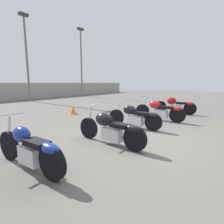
{
  "coord_description": "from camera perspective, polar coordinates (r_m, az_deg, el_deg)",
  "views": [
    {
      "loc": [
        -4.2,
        -2.31,
        1.52
      ],
      "look_at": [
        0.0,
        0.7,
        0.65
      ],
      "focal_mm": 28.0,
      "sensor_mm": 36.0,
      "label": 1
    }
  ],
  "objects": [
    {
      "name": "motorcycle_slot_1",
      "position": [
        3.44,
        -25.34,
        -10.67
      ],
      "size": [
        0.55,
        1.93,
        0.94
      ],
      "rotation": [
        0.0,
        0.0,
        0.02
      ],
      "color": "black",
      "rests_on": "ground_plane"
    },
    {
      "name": "traffic_cone_near",
      "position": [
        8.75,
        -12.62,
        0.66
      ],
      "size": [
        0.34,
        0.34,
        0.41
      ],
      "color": "orange",
      "rests_on": "ground_plane"
    },
    {
      "name": "motorcycle_slot_5",
      "position": [
        9.2,
        20.02,
        2.07
      ],
      "size": [
        0.67,
        2.0,
        0.96
      ],
      "rotation": [
        0.0,
        0.0,
        0.08
      ],
      "color": "black",
      "rests_on": "ground_plane"
    },
    {
      "name": "light_pole_right",
      "position": [
        16.1,
        -26.21,
        17.64
      ],
      "size": [
        0.7,
        0.35,
        6.78
      ],
      "color": "slate",
      "rests_on": "ground_plane"
    },
    {
      "name": "ground_plane",
      "position": [
        5.03,
        6.56,
        -8.1
      ],
      "size": [
        60.0,
        60.0,
        0.0
      ],
      "primitive_type": "plane",
      "color": "#5B5954"
    },
    {
      "name": "light_pole_left",
      "position": [
        19.86,
        -10.04,
        17.29
      ],
      "size": [
        0.7,
        0.35,
        7.15
      ],
      "color": "slate",
      "rests_on": "ground_plane"
    },
    {
      "name": "motorcycle_slot_3",
      "position": [
        5.94,
        7.53,
        -1.45
      ],
      "size": [
        0.56,
        1.97,
        0.93
      ],
      "rotation": [
        0.0,
        0.0,
        0.0
      ],
      "color": "black",
      "rests_on": "ground_plane"
    },
    {
      "name": "motorcycle_slot_2",
      "position": [
        4.31,
        -0.49,
        -5.39
      ],
      "size": [
        0.68,
        2.05,
        0.94
      ],
      "rotation": [
        0.0,
        0.0,
        -0.06
      ],
      "color": "black",
      "rests_on": "ground_plane"
    },
    {
      "name": "motorcycle_slot_4",
      "position": [
        7.31,
        15.43,
        0.48
      ],
      "size": [
        0.56,
        2.09,
        0.97
      ],
      "rotation": [
        0.0,
        0.0,
        -0.04
      ],
      "color": "black",
      "rests_on": "ground_plane"
    }
  ]
}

